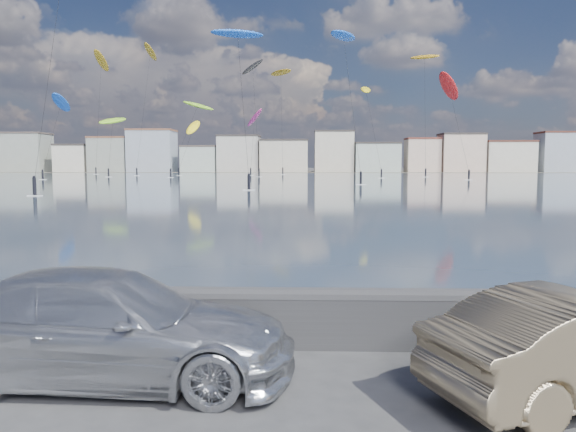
% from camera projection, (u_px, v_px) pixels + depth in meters
% --- Properties ---
extents(ground, '(700.00, 700.00, 0.00)m').
position_uv_depth(ground, '(200.00, 416.00, 7.19)').
color(ground, '#333335').
rests_on(ground, ground).
extents(bay_water, '(500.00, 177.00, 0.00)m').
position_uv_depth(bay_water, '(298.00, 181.00, 98.23)').
color(bay_water, '#304056').
rests_on(bay_water, ground).
extents(far_shore_strip, '(500.00, 60.00, 0.00)m').
position_uv_depth(far_shore_strip, '(302.00, 171.00, 206.19)').
color(far_shore_strip, '#4C473D').
rests_on(far_shore_strip, ground).
extents(seawall, '(400.00, 0.36, 1.08)m').
position_uv_depth(seawall, '(229.00, 315.00, 9.82)').
color(seawall, '#28282B').
rests_on(seawall, ground).
extents(far_buildings, '(240.79, 13.26, 14.60)m').
position_uv_depth(far_buildings, '(306.00, 154.00, 191.65)').
color(far_buildings, beige).
rests_on(far_buildings, ground).
extents(car_silver, '(5.66, 2.45, 1.62)m').
position_uv_depth(car_silver, '(108.00, 326.00, 8.35)').
color(car_silver, silver).
rests_on(car_silver, ground).
extents(kitesurfer_0, '(6.41, 19.94, 25.44)m').
position_uv_depth(kitesurfer_0, '(344.00, 38.00, 94.75)').
color(kitesurfer_0, blue).
rests_on(kitesurfer_0, ground).
extents(kitesurfer_1, '(8.17, 17.78, 21.87)m').
position_uv_depth(kitesurfer_1, '(238.00, 36.00, 77.66)').
color(kitesurfer_1, blue).
rests_on(kitesurfer_1, ground).
extents(kitesurfer_3, '(3.26, 15.81, 17.76)m').
position_uv_depth(kitesurfer_3, '(61.00, 103.00, 116.03)').
color(kitesurfer_3, blue).
rests_on(kitesurfer_3, ground).
extents(kitesurfer_4, '(7.28, 11.90, 28.89)m').
position_uv_depth(kitesurfer_4, '(425.00, 59.00, 130.57)').
color(kitesurfer_4, '#BF8C19').
rests_on(kitesurfer_4, ground).
extents(kitesurfer_6, '(3.41, 14.79, 34.16)m').
position_uv_depth(kitesurfer_6, '(150.00, 53.00, 144.83)').
color(kitesurfer_6, '#BF8C19').
rests_on(kitesurfer_6, ground).
extents(kitesurfer_7, '(5.86, 13.09, 17.86)m').
position_uv_depth(kitesurfer_7, '(255.00, 119.00, 148.70)').
color(kitesurfer_7, '#E5338C').
rests_on(kitesurfer_7, ground).
extents(kitesurfer_9, '(7.18, 13.17, 21.22)m').
position_uv_depth(kitesurfer_9, '(449.00, 87.00, 111.11)').
color(kitesurfer_9, red).
rests_on(kitesurfer_9, ground).
extents(kitesurfer_10, '(7.96, 14.03, 29.41)m').
position_uv_depth(kitesurfer_10, '(281.00, 74.00, 157.79)').
color(kitesurfer_10, '#BF8C19').
rests_on(kitesurfer_10, ground).
extents(kitesurfer_12, '(8.89, 14.46, 18.26)m').
position_uv_depth(kitesurfer_12, '(198.00, 107.00, 131.70)').
color(kitesurfer_12, '#8CD826').
rests_on(kitesurfer_12, ground).
extents(kitesurfer_13, '(3.06, 12.02, 35.22)m').
position_uv_depth(kitesurfer_13, '(101.00, 62.00, 160.24)').
color(kitesurfer_13, '#BF8C19').
rests_on(kitesurfer_13, ground).
extents(kitesurfer_14, '(6.42, 13.59, 28.86)m').
position_uv_depth(kitesurfer_14, '(253.00, 68.00, 133.22)').
color(kitesurfer_14, black).
rests_on(kitesurfer_14, ground).
extents(kitesurfer_15, '(4.94, 11.79, 15.07)m').
position_uv_depth(kitesurfer_15, '(193.00, 128.00, 146.18)').
color(kitesurfer_15, yellow).
rests_on(kitesurfer_15, ground).
extents(kitesurfer_18, '(4.49, 19.02, 21.82)m').
position_uv_depth(kitesurfer_18, '(366.00, 91.00, 129.61)').
color(kitesurfer_18, yellow).
rests_on(kitesurfer_18, ground).
extents(kitesurfer_19, '(6.62, 17.87, 15.14)m').
position_uv_depth(kitesurfer_19, '(113.00, 121.00, 136.93)').
color(kitesurfer_19, '#8CD826').
rests_on(kitesurfer_19, ground).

